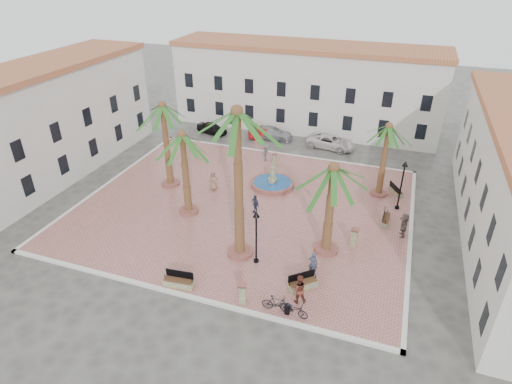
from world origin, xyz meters
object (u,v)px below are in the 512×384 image
lamppost_e (403,177)px  pedestrian_fountain_a (213,180)px  pedestrian_north (266,152)px  car_white (331,142)px  pedestrian_east (404,225)px  cyclist_b (299,289)px  litter_bin (287,309)px  car_red (266,133)px  bench_se (302,284)px  bench_e (386,220)px  fountain (272,183)px  bollard_e (354,237)px  pedestrian_fountain_b (255,204)px  palm_ne (388,135)px  palm_sw (183,145)px  palm_e (333,180)px  bollard_n (275,159)px  car_silver (272,133)px  palm_nw (163,115)px  palm_s (237,128)px  bench_ne (396,191)px  bench_s (179,282)px  cyclist_a (313,263)px  bicycle_a (294,309)px  bicycle_b (277,304)px  car_black (212,128)px  bollard_se (243,293)px

lamppost_e → pedestrian_fountain_a: 15.59m
pedestrian_north → car_white: pedestrian_north is taller
pedestrian_east → cyclist_b: bearing=-35.0°
litter_bin → car_red: bearing=110.9°
bench_se → bench_e: bearing=24.4°
fountain → pedestrian_north: size_ratio=2.23×
lamppost_e → bollard_e: (-2.63, -6.27, -2.13)m
pedestrian_fountain_b → pedestrian_east: size_ratio=0.84×
pedestrian_fountain_a → pedestrian_east: pedestrian_east is taller
palm_ne → lamppost_e: palm_ne is taller
palm_sw → palm_e: (11.33, -1.35, -0.24)m
bollard_n → car_silver: 7.23m
palm_e → bollard_e: palm_e is taller
palm_nw → bollard_e: size_ratio=5.45×
palm_e → pedestrian_east: size_ratio=3.61×
palm_nw → palm_s: 12.31m
bench_ne → bench_se: bearing=130.6°
cyclist_b → pedestrian_east: 10.59m
bench_e → bollard_e: size_ratio=1.27×
bench_s → bench_ne: 20.40m
car_red → pedestrian_east: bearing=-156.3°
palm_e → cyclist_b: (-0.56, -5.51, -4.59)m
litter_bin → cyclist_a: bearing=81.2°
car_white → car_red: bearing=96.7°
bollard_n → pedestrian_east: bearing=-33.8°
pedestrian_east → car_white: 16.69m
bench_e → bicycle_a: (-4.19, -11.64, 0.21)m
pedestrian_fountain_b → litter_bin: bearing=-26.8°
cyclist_b → bicycle_b: size_ratio=1.05×
pedestrian_east → car_silver: pedestrian_east is taller
pedestrian_fountain_a → bench_se: bearing=-79.3°
palm_s → bollard_n: size_ratio=8.35×
palm_ne → car_black: bearing=156.5°
pedestrian_north → cyclist_b: bearing=-148.3°
bench_e → car_black: (-20.43, 12.83, 0.22)m
palm_e → car_red: bearing=119.6°
palm_e → bollard_e: bearing=33.4°
bench_e → car_white: bearing=28.7°
lamppost_e → bollard_e: size_ratio=3.01×
bollard_se → car_black: (-13.15, 24.46, -0.22)m
pedestrian_east → pedestrian_north: bearing=-127.7°
bench_e → car_red: size_ratio=0.46×
litter_bin → car_silver: size_ratio=0.14×
bench_ne → car_red: (-14.59, 8.60, 0.24)m
bollard_e → pedestrian_north: (-10.27, 11.46, 0.13)m
palm_s → palm_ne: (8.19, 11.69, -3.74)m
pedestrian_fountain_b → bicycle_b: bearing=-29.7°
litter_bin → pedestrian_north: (-7.62, 19.27, 0.53)m
bollard_se → pedestrian_fountain_a: (-7.33, 12.05, 0.19)m
palm_nw → palm_ne: 18.25m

